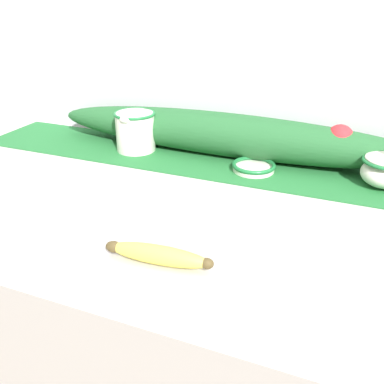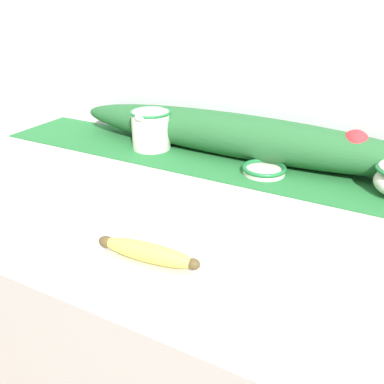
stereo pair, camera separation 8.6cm
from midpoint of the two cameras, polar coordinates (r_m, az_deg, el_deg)
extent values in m
cube|color=#B7B2AD|center=(1.19, 1.49, -20.10)|extent=(1.52, 0.74, 0.86)
cube|color=silver|center=(1.19, 11.16, 21.34)|extent=(2.32, 0.04, 2.40)
cube|color=#236B33|center=(1.13, 7.37, 3.70)|extent=(1.40, 0.24, 0.00)
cylinder|color=white|center=(1.22, -3.46, 8.23)|extent=(0.11, 0.11, 0.11)
torus|color=#1E7038|center=(1.20, -3.53, 10.54)|extent=(0.11, 0.11, 0.01)
torus|color=white|center=(1.27, -1.89, 9.41)|extent=(0.06, 0.01, 0.06)
ellipsoid|color=white|center=(1.16, -4.82, 9.81)|extent=(0.03, 0.02, 0.02)
cylinder|color=white|center=(1.08, 11.83, 2.62)|extent=(0.10, 0.10, 0.01)
torus|color=#1E7038|center=(1.08, 11.88, 3.11)|extent=(0.11, 0.11, 0.01)
ellipsoid|color=#DBCC4C|center=(0.73, -2.51, -8.16)|extent=(0.18, 0.05, 0.03)
ellipsoid|color=brown|center=(0.76, -8.17, -6.69)|extent=(0.03, 0.02, 0.02)
ellipsoid|color=brown|center=(0.70, 3.70, -9.67)|extent=(0.03, 0.02, 0.02)
ellipsoid|color=#235B2D|center=(1.16, 8.62, 7.36)|extent=(1.03, 0.13, 0.12)
sphere|color=red|center=(1.28, -2.20, 9.84)|extent=(0.05, 0.05, 0.05)
sphere|color=red|center=(1.15, 8.39, 7.82)|extent=(0.06, 0.06, 0.06)
sphere|color=red|center=(1.10, 23.04, 5.94)|extent=(0.07, 0.07, 0.07)
camera|label=1|loc=(0.04, -87.14, 1.39)|focal=40.00mm
camera|label=2|loc=(0.04, 92.86, -1.39)|focal=40.00mm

